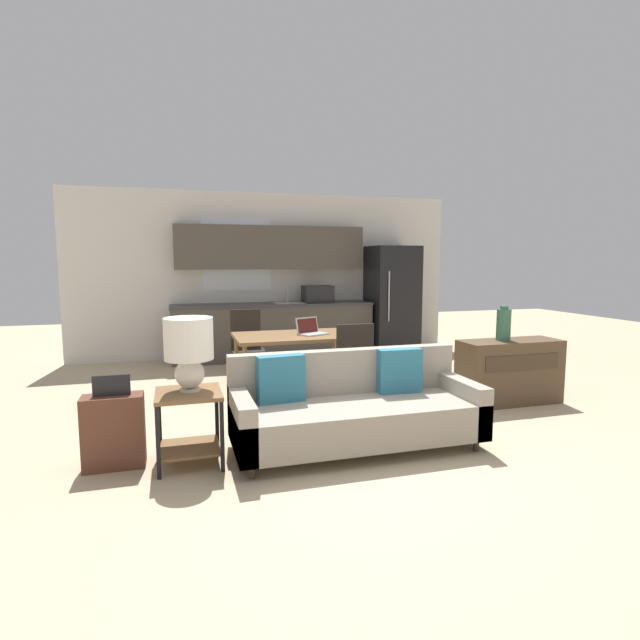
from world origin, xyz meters
TOP-DOWN VIEW (x-y plane):
  - ground_plane at (0.00, 0.00)m, footprint 20.00×20.00m
  - wall_back at (-0.01, 4.63)m, footprint 6.40×0.07m
  - kitchen_counter at (0.01, 4.33)m, footprint 3.26×0.65m
  - refrigerator at (2.06, 4.20)m, footprint 0.77×0.78m
  - dining_table at (-0.21, 2.01)m, footprint 1.38×0.87m
  - couch at (-0.10, 0.24)m, footprint 2.09×0.80m
  - side_table at (-1.47, 0.24)m, footprint 0.50×0.50m
  - table_lamp at (-1.45, 0.28)m, footprint 0.38×0.38m
  - credenza at (2.03, 0.98)m, footprint 1.15×0.43m
  - vase at (1.95, 1.01)m, footprint 0.15×0.15m
  - dining_chair_far_left at (-0.65, 2.82)m, footprint 0.43×0.43m
  - dining_chair_near_right at (0.23, 1.21)m, footprint 0.43×0.43m
  - laptop at (0.00, 1.99)m, footprint 0.40×0.36m
  - suitcase at (-2.03, 0.34)m, footprint 0.45×0.22m

SIDE VIEW (x-z plane):
  - ground_plane at x=0.00m, z-range 0.00..0.00m
  - suitcase at x=-2.03m, z-range -0.07..0.66m
  - couch at x=-0.10m, z-range -0.08..0.73m
  - credenza at x=2.03m, z-range 0.00..0.71m
  - side_table at x=-1.47m, z-range 0.10..0.68m
  - dining_chair_far_left at x=-0.65m, z-range 0.03..0.98m
  - dining_chair_near_right at x=0.23m, z-range 0.03..0.98m
  - dining_table at x=-0.21m, z-range 0.30..1.02m
  - laptop at x=0.00m, z-range 0.67..0.87m
  - kitchen_counter at x=0.01m, z-range -0.23..1.92m
  - vase at x=1.95m, z-range 0.70..1.08m
  - refrigerator at x=2.06m, z-range 0.00..1.84m
  - table_lamp at x=-1.45m, z-range 0.65..1.22m
  - wall_back at x=-0.01m, z-range 0.00..2.70m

